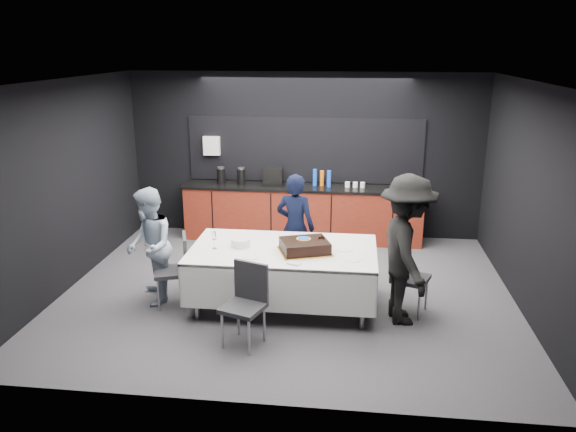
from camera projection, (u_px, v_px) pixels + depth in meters
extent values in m
plane|color=#48474D|center=(287.00, 292.00, 7.63)|extent=(6.00, 6.00, 0.00)
cube|color=white|center=(287.00, 81.00, 6.81)|extent=(6.00, 5.00, 0.04)
cube|color=black|center=(305.00, 156.00, 9.59)|extent=(6.00, 0.04, 2.80)
cube|color=black|center=(253.00, 265.00, 4.85)|extent=(6.00, 0.04, 2.80)
cube|color=black|center=(66.00, 186.00, 7.56)|extent=(0.04, 5.00, 2.80)
cube|color=black|center=(529.00, 200.00, 6.88)|extent=(0.04, 5.00, 2.80)
cube|color=maroon|center=(302.00, 214.00, 9.59)|extent=(4.00, 0.60, 0.90)
cube|color=black|center=(303.00, 187.00, 9.45)|extent=(4.10, 0.64, 0.04)
cube|color=black|center=(304.00, 150.00, 9.55)|extent=(4.00, 0.03, 1.10)
cube|color=white|center=(212.00, 146.00, 9.66)|extent=(0.28, 0.12, 0.32)
cylinder|color=black|center=(221.00, 176.00, 9.56)|extent=(0.14, 0.14, 0.26)
cylinder|color=black|center=(241.00, 177.00, 9.53)|extent=(0.14, 0.14, 0.26)
cube|color=black|center=(273.00, 176.00, 9.46)|extent=(0.32, 0.24, 0.30)
cylinder|color=blue|center=(315.00, 177.00, 9.43)|extent=(0.07, 0.07, 0.28)
cylinder|color=orange|center=(322.00, 178.00, 9.42)|extent=(0.07, 0.07, 0.26)
cylinder|color=blue|center=(329.00, 179.00, 9.34)|extent=(0.07, 0.07, 0.28)
cylinder|color=white|center=(347.00, 185.00, 9.35)|extent=(0.08, 0.08, 0.09)
cylinder|color=white|center=(355.00, 185.00, 9.33)|extent=(0.08, 0.08, 0.09)
cylinder|color=white|center=(363.00, 185.00, 9.32)|extent=(0.08, 0.08, 0.09)
cylinder|color=#99999E|center=(221.00, 168.00, 9.52)|extent=(0.12, 0.12, 0.03)
cylinder|color=#99999E|center=(241.00, 168.00, 9.48)|extent=(0.12, 0.12, 0.03)
cylinder|color=#99999E|center=(196.00, 291.00, 6.78)|extent=(0.06, 0.06, 0.75)
cylinder|color=#99999E|center=(216.00, 260.00, 7.73)|extent=(0.06, 0.06, 0.75)
cylinder|color=#99999E|center=(363.00, 299.00, 6.56)|extent=(0.06, 0.06, 0.75)
cylinder|color=#99999E|center=(362.00, 267.00, 7.51)|extent=(0.06, 0.06, 0.75)
cube|color=silver|center=(283.00, 250.00, 7.03)|extent=(2.32, 1.32, 0.04)
cube|color=silver|center=(276.00, 291.00, 6.49)|extent=(2.32, 0.02, 0.55)
cube|color=silver|center=(289.00, 251.00, 7.72)|extent=(2.32, 0.02, 0.55)
cube|color=silver|center=(195.00, 265.00, 7.24)|extent=(0.02, 1.32, 0.55)
cube|color=silver|center=(375.00, 273.00, 6.98)|extent=(0.02, 1.32, 0.55)
cube|color=gold|center=(305.00, 251.00, 6.90)|extent=(0.73, 0.66, 0.01)
cube|color=black|center=(305.00, 246.00, 6.88)|extent=(0.68, 0.61, 0.12)
cube|color=black|center=(305.00, 241.00, 6.86)|extent=(0.68, 0.61, 0.01)
cylinder|color=orange|center=(304.00, 239.00, 6.92)|extent=(0.18, 0.18, 0.00)
cylinder|color=blue|center=(304.00, 238.00, 6.92)|extent=(0.15, 0.15, 0.01)
sphere|color=black|center=(320.00, 236.00, 6.95)|extent=(0.04, 0.04, 0.04)
sphere|color=black|center=(322.00, 238.00, 6.91)|extent=(0.04, 0.04, 0.04)
sphere|color=black|center=(318.00, 237.00, 6.91)|extent=(0.04, 0.04, 0.04)
cylinder|color=white|center=(241.00, 242.00, 7.08)|extent=(0.24, 0.24, 0.10)
cylinder|color=white|center=(252.00, 257.00, 6.73)|extent=(0.21, 0.21, 0.01)
cylinder|color=white|center=(344.00, 249.00, 6.98)|extent=(0.22, 0.22, 0.01)
cylinder|color=white|center=(353.00, 259.00, 6.66)|extent=(0.21, 0.21, 0.01)
cylinder|color=white|center=(299.00, 239.00, 7.33)|extent=(0.22, 0.22, 0.01)
cube|color=white|center=(294.00, 263.00, 6.51)|extent=(0.17, 0.14, 0.02)
cylinder|color=white|center=(215.00, 248.00, 7.01)|extent=(0.06, 0.06, 0.00)
cylinder|color=white|center=(214.00, 244.00, 6.99)|extent=(0.01, 0.01, 0.12)
cylinder|color=white|center=(214.00, 235.00, 6.96)|extent=(0.05, 0.05, 0.10)
cube|color=#29292D|center=(171.00, 272.00, 7.15)|extent=(0.53, 0.53, 0.05)
cube|color=#29292D|center=(185.00, 252.00, 7.11)|extent=(0.17, 0.41, 0.45)
cylinder|color=#99999E|center=(159.00, 284.00, 7.34)|extent=(0.03, 0.03, 0.44)
cylinder|color=#99999E|center=(159.00, 295.00, 7.03)|extent=(0.03, 0.03, 0.44)
cylinder|color=#99999E|center=(185.00, 282.00, 7.41)|extent=(0.03, 0.03, 0.44)
cylinder|color=#99999E|center=(186.00, 293.00, 7.09)|extent=(0.03, 0.03, 0.44)
cube|color=#29292D|center=(411.00, 279.00, 6.94)|extent=(0.54, 0.54, 0.05)
cube|color=#29292D|center=(397.00, 257.00, 6.95)|extent=(0.19, 0.41, 0.45)
cylinder|color=#99999E|center=(419.00, 304.00, 6.79)|extent=(0.03, 0.03, 0.44)
cylinder|color=#99999E|center=(426.00, 293.00, 7.07)|extent=(0.03, 0.03, 0.44)
cylinder|color=#99999E|center=(392.00, 298.00, 6.94)|extent=(0.03, 0.03, 0.44)
cylinder|color=#99999E|center=(400.00, 288.00, 7.23)|extent=(0.03, 0.03, 0.44)
cube|color=#29292D|center=(243.00, 308.00, 6.17)|extent=(0.54, 0.54, 0.05)
cube|color=#29292D|center=(251.00, 281.00, 6.26)|extent=(0.41, 0.18, 0.45)
cylinder|color=#99999E|center=(222.00, 330.00, 6.16)|extent=(0.03, 0.03, 0.44)
cylinder|color=#99999E|center=(249.00, 337.00, 6.02)|extent=(0.03, 0.03, 0.44)
cylinder|color=#99999E|center=(238.00, 317.00, 6.45)|extent=(0.03, 0.03, 0.44)
cylinder|color=#99999E|center=(264.00, 323.00, 6.31)|extent=(0.03, 0.03, 0.44)
imported|color=black|center=(295.00, 227.00, 7.85)|extent=(0.64, 0.50, 1.54)
imported|color=#9EB1C6|center=(149.00, 246.00, 7.15)|extent=(0.81, 0.90, 1.51)
imported|color=black|center=(406.00, 250.00, 6.60)|extent=(0.87, 1.27, 1.81)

